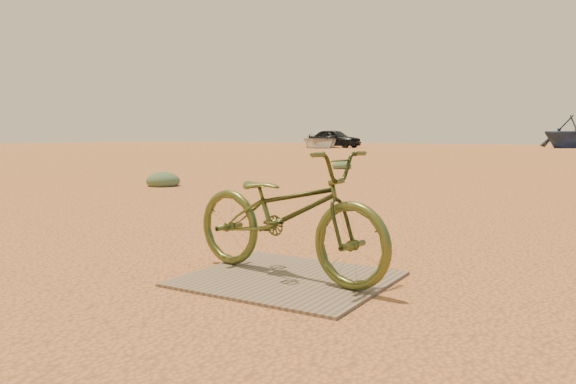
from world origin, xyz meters
The scene contains 8 objects.
ground centered at (0.00, 0.00, 0.00)m, with size 120.00×120.00×0.00m, color #D97B45.
plywood_board centered at (0.46, 0.38, 0.01)m, with size 1.39×1.25×0.02m, color #7C6854.
bicycle centered at (0.42, 0.42, 0.48)m, with size 0.61×1.76×0.92m, color #4A5422.
car centered at (-17.57, 37.51, 0.73)m, with size 1.73×4.30×1.47m, color black.
boat_near_left centered at (-18.34, 36.53, 0.60)m, with size 4.16×5.82×1.21m, color silver.
boat_far_left centered at (-1.47, 45.47, 1.28)m, with size 4.19×4.86×2.56m, color navy.
kale_a centered at (-5.59, 5.46, 0.00)m, with size 0.68×0.68×0.38m, color #52734B.
kale_c centered at (-4.97, 12.61, 0.00)m, with size 0.59×0.59×0.33m, color #52734B.
Camera 1 is at (2.51, -3.02, 1.05)m, focal length 35.00 mm.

